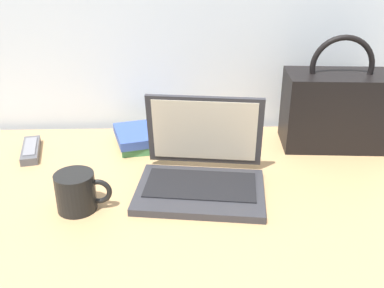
{
  "coord_description": "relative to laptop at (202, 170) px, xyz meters",
  "views": [
    {
      "loc": [
        -0.01,
        -0.97,
        0.61
      ],
      "look_at": [
        0.02,
        0.0,
        0.15
      ],
      "focal_mm": 41.73,
      "sensor_mm": 36.0,
      "label": 1
    }
  ],
  "objects": [
    {
      "name": "laptop",
      "position": [
        0.0,
        0.0,
        0.0
      ],
      "size": [
        0.34,
        0.3,
        0.22
      ],
      "color": "#2D2D33",
      "rests_on": "desk"
    },
    {
      "name": "coffee_mug",
      "position": [
        -0.29,
        -0.1,
        0.0
      ],
      "size": [
        0.13,
        0.09,
        0.09
      ],
      "color": "black",
      "rests_on": "desk"
    },
    {
      "name": "book_stack",
      "position": [
        -0.15,
        0.25,
        -0.02
      ],
      "size": [
        0.21,
        0.2,
        0.05
      ],
      "color": "#3F7F4C",
      "rests_on": "desk"
    },
    {
      "name": "remote_control_far",
      "position": [
        -0.49,
        0.2,
        -0.03
      ],
      "size": [
        0.08,
        0.17,
        0.02
      ],
      "color": "#4C4C51",
      "rests_on": "desk"
    },
    {
      "name": "handbag",
      "position": [
        0.41,
        0.24,
        0.07
      ],
      "size": [
        0.31,
        0.18,
        0.33
      ],
      "color": "black",
      "rests_on": "desk"
    },
    {
      "name": "desk",
      "position": [
        -0.04,
        -0.01,
        -0.06
      ],
      "size": [
        1.6,
        0.76,
        0.03
      ],
      "color": "tan",
      "rests_on": "ground"
    }
  ]
}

